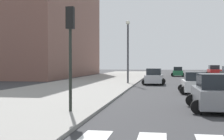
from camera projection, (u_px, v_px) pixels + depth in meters
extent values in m
cube|color=gray|center=(64.00, 91.00, 25.54)|extent=(10.00, 120.00, 0.15)
cube|color=yellow|center=(194.00, 80.00, 43.25)|extent=(0.16, 80.00, 0.01)
cube|color=brown|center=(38.00, 17.00, 56.36)|extent=(16.00, 32.00, 21.31)
cube|color=slate|center=(214.00, 97.00, 15.42)|extent=(1.93, 4.13, 0.88)
cube|color=#1E2328|center=(215.00, 81.00, 15.16)|extent=(1.60, 2.08, 0.74)
cylinder|color=black|center=(192.00, 100.00, 16.82)|extent=(0.67, 0.23, 0.66)
cylinder|color=black|center=(198.00, 107.00, 14.31)|extent=(0.67, 0.23, 0.66)
cylinder|color=black|center=(221.00, 77.00, 44.90)|extent=(0.71, 0.25, 0.70)
cube|color=#236B42|center=(178.00, 73.00, 55.47)|extent=(1.82, 3.88, 0.82)
cube|color=#1E2328|center=(178.00, 69.00, 55.23)|extent=(1.50, 1.95, 0.69)
cylinder|color=black|center=(183.00, 74.00, 56.48)|extent=(0.63, 0.21, 0.62)
cylinder|color=black|center=(173.00, 74.00, 56.81)|extent=(0.63, 0.21, 0.62)
cylinder|color=black|center=(183.00, 75.00, 54.14)|extent=(0.63, 0.21, 0.62)
cylinder|color=black|center=(173.00, 75.00, 54.47)|extent=(0.63, 0.21, 0.62)
cube|color=red|center=(214.00, 72.00, 58.36)|extent=(2.05, 4.48, 0.96)
cube|color=#1E2328|center=(214.00, 67.00, 58.61)|extent=(1.72, 2.24, 0.81)
cylinder|color=black|center=(210.00, 74.00, 57.17)|extent=(0.72, 0.24, 0.72)
cylinder|color=black|center=(221.00, 74.00, 56.84)|extent=(0.72, 0.24, 0.72)
cylinder|color=black|center=(207.00, 74.00, 59.90)|extent=(0.72, 0.24, 0.72)
cylinder|color=black|center=(218.00, 74.00, 59.58)|extent=(0.72, 0.24, 0.72)
cube|color=silver|center=(194.00, 85.00, 24.21)|extent=(1.73, 3.77, 0.80)
cube|color=#1E2328|center=(194.00, 76.00, 23.98)|extent=(1.45, 1.89, 0.68)
cylinder|color=black|center=(203.00, 88.00, 25.23)|extent=(0.61, 0.20, 0.61)
cylinder|color=black|center=(182.00, 88.00, 25.50)|extent=(0.61, 0.20, 0.61)
cylinder|color=black|center=(208.00, 91.00, 22.94)|extent=(0.61, 0.20, 0.61)
cylinder|color=black|center=(184.00, 91.00, 23.21)|extent=(0.61, 0.20, 0.61)
cube|color=#B7B7BC|center=(154.00, 79.00, 34.19)|extent=(1.90, 4.02, 0.85)
cube|color=#1E2328|center=(154.00, 72.00, 33.94)|extent=(1.57, 2.03, 0.72)
cylinder|color=black|center=(163.00, 81.00, 35.23)|extent=(0.65, 0.22, 0.64)
cylinder|color=black|center=(147.00, 81.00, 35.58)|extent=(0.65, 0.22, 0.64)
cylinder|color=black|center=(162.00, 82.00, 32.81)|extent=(0.65, 0.22, 0.64)
cylinder|color=black|center=(145.00, 82.00, 33.16)|extent=(0.65, 0.22, 0.64)
cylinder|color=black|center=(70.00, 70.00, 14.19)|extent=(0.14, 0.14, 3.76)
cube|color=black|center=(70.00, 18.00, 14.14)|extent=(0.36, 0.28, 1.00)
sphere|color=red|center=(71.00, 12.00, 14.30)|extent=(0.18, 0.18, 0.18)
sphere|color=orange|center=(71.00, 18.00, 14.31)|extent=(0.18, 0.18, 0.18)
sphere|color=green|center=(71.00, 25.00, 14.32)|extent=(0.18, 0.18, 0.18)
cylinder|color=#38383D|center=(128.00, 54.00, 34.37)|extent=(0.20, 0.20, 6.54)
sphere|color=silver|center=(128.00, 23.00, 34.30)|extent=(0.44, 0.44, 0.44)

